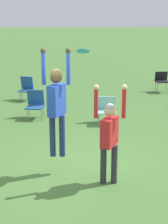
{
  "coord_description": "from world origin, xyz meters",
  "views": [
    {
      "loc": [
        0.13,
        -7.48,
        3.34
      ],
      "look_at": [
        0.1,
        -0.19,
        1.3
      ],
      "focal_mm": 60.0,
      "sensor_mm": 36.0,
      "label": 1
    }
  ],
  "objects_px": {
    "camping_chair_0": "(28,87)",
    "camping_chair_5": "(108,108)",
    "frisbee": "(85,51)",
    "person_jumping": "(58,100)",
    "camping_chair_3": "(37,103)",
    "person_defending": "(111,133)",
    "camping_chair_4": "(163,80)"
  },
  "relations": [
    {
      "from": "camping_chair_0",
      "to": "camping_chair_3",
      "type": "xyz_separation_m",
      "value": [
        0.62,
        -2.35,
        -0.01
      ]
    },
    {
      "from": "person_defending",
      "to": "camping_chair_5",
      "type": "height_order",
      "value": "person_defending"
    },
    {
      "from": "person_defending",
      "to": "camping_chair_4",
      "type": "distance_m",
      "value": 8.76
    },
    {
      "from": "camping_chair_3",
      "to": "camping_chair_5",
      "type": "xyz_separation_m",
      "value": [
        2.19,
        -0.53,
        -0.03
      ]
    },
    {
      "from": "camping_chair_0",
      "to": "camping_chair_3",
      "type": "height_order",
      "value": "camping_chair_0"
    },
    {
      "from": "person_jumping",
      "to": "person_defending",
      "type": "bearing_deg",
      "value": -90.0
    },
    {
      "from": "person_jumping",
      "to": "camping_chair_5",
      "type": "height_order",
      "value": "person_jumping"
    },
    {
      "from": "person_defending",
      "to": "camping_chair_3",
      "type": "xyz_separation_m",
      "value": [
        -2.01,
        4.55,
        -0.56
      ]
    },
    {
      "from": "camping_chair_5",
      "to": "camping_chair_0",
      "type": "bearing_deg",
      "value": -45.08
    },
    {
      "from": "frisbee",
      "to": "camping_chair_5",
      "type": "xyz_separation_m",
      "value": [
        0.69,
        3.97,
        -2.14
      ]
    },
    {
      "from": "person_jumping",
      "to": "camping_chair_5",
      "type": "distance_m",
      "value": 3.91
    },
    {
      "from": "person_defending",
      "to": "camping_chair_0",
      "type": "xyz_separation_m",
      "value": [
        -2.62,
        6.9,
        -0.55
      ]
    },
    {
      "from": "camping_chair_3",
      "to": "camping_chair_4",
      "type": "bearing_deg",
      "value": -133.87
    },
    {
      "from": "camping_chair_5",
      "to": "frisbee",
      "type": "bearing_deg",
      "value": 80.8
    },
    {
      "from": "person_defending",
      "to": "camping_chair_3",
      "type": "distance_m",
      "value": 5.01
    },
    {
      "from": "camping_chair_5",
      "to": "person_jumping",
      "type": "bearing_deg",
      "value": 71.64
    },
    {
      "from": "person_jumping",
      "to": "frisbee",
      "type": "height_order",
      "value": "frisbee"
    },
    {
      "from": "person_jumping",
      "to": "camping_chair_0",
      "type": "bearing_deg",
      "value": 39.02
    },
    {
      "from": "frisbee",
      "to": "camping_chair_4",
      "type": "xyz_separation_m",
      "value": [
        3.2,
        8.26,
        -2.08
      ]
    },
    {
      "from": "camping_chair_0",
      "to": "camping_chair_5",
      "type": "relative_size",
      "value": 1.12
    },
    {
      "from": "person_jumping",
      "to": "camping_chair_4",
      "type": "distance_m",
      "value": 8.74
    },
    {
      "from": "person_jumping",
      "to": "camping_chair_5",
      "type": "bearing_deg",
      "value": 6.12
    },
    {
      "from": "person_jumping",
      "to": "camping_chair_3",
      "type": "xyz_separation_m",
      "value": [
        -0.97,
        4.07,
        -1.08
      ]
    },
    {
      "from": "frisbee",
      "to": "camping_chair_3",
      "type": "relative_size",
      "value": 0.27
    },
    {
      "from": "person_defending",
      "to": "camping_chair_0",
      "type": "height_order",
      "value": "person_defending"
    },
    {
      "from": "camping_chair_3",
      "to": "camping_chair_5",
      "type": "bearing_deg",
      "value": 173.91
    },
    {
      "from": "person_defending",
      "to": "camping_chair_3",
      "type": "relative_size",
      "value": 2.27
    },
    {
      "from": "person_jumping",
      "to": "frisbee",
      "type": "bearing_deg",
      "value": -104.01
    },
    {
      "from": "person_jumping",
      "to": "camping_chair_0",
      "type": "xyz_separation_m",
      "value": [
        -1.59,
        6.42,
        -1.07
      ]
    },
    {
      "from": "person_defending",
      "to": "camping_chair_0",
      "type": "distance_m",
      "value": 7.4
    },
    {
      "from": "person_defending",
      "to": "camping_chair_4",
      "type": "bearing_deg",
      "value": -172.88
    },
    {
      "from": "person_jumping",
      "to": "camping_chair_4",
      "type": "bearing_deg",
      "value": -0.37
    }
  ]
}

